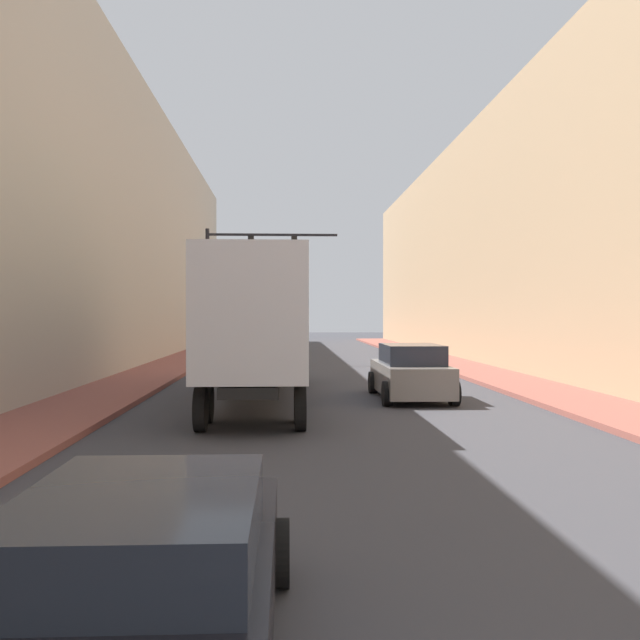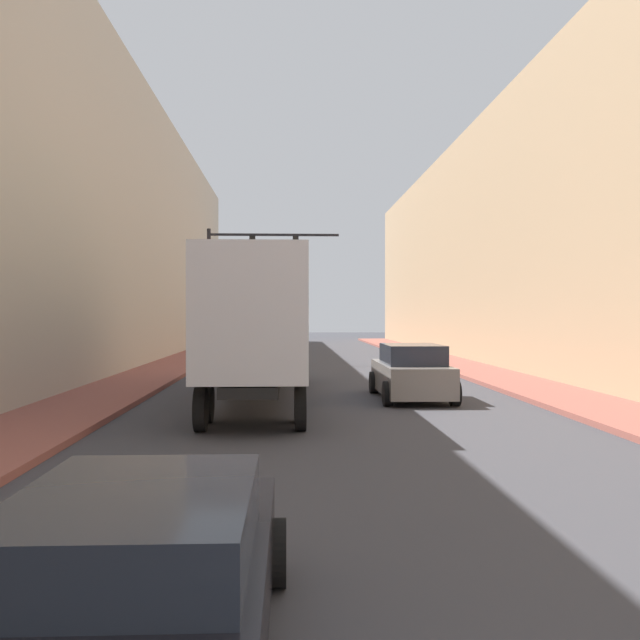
{
  "view_description": "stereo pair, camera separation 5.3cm",
  "coord_description": "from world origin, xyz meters",
  "px_view_note": "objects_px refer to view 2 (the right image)",
  "views": [
    {
      "loc": [
        -1.37,
        -0.74,
        2.56
      ],
      "look_at": [
        -0.65,
        14.65,
        2.44
      ],
      "focal_mm": 40.0,
      "sensor_mm": 36.0,
      "label": 1
    },
    {
      "loc": [
        -1.32,
        -0.74,
        2.56
      ],
      "look_at": [
        -0.65,
        14.65,
        2.44
      ],
      "focal_mm": 40.0,
      "sensor_mm": 36.0,
      "label": 2
    }
  ],
  "objects_px": {
    "semi_truck": "(261,322)",
    "sedan_car": "(142,581)",
    "traffic_signal_gantry": "(239,271)",
    "suv_car": "(411,373)"
  },
  "relations": [
    {
      "from": "traffic_signal_gantry",
      "to": "suv_car",
      "type": "bearing_deg",
      "value": -67.97
    },
    {
      "from": "semi_truck",
      "to": "suv_car",
      "type": "relative_size",
      "value": 2.98
    },
    {
      "from": "sedan_car",
      "to": "suv_car",
      "type": "relative_size",
      "value": 0.96
    },
    {
      "from": "semi_truck",
      "to": "suv_car",
      "type": "distance_m",
      "value": 4.79
    },
    {
      "from": "suv_car",
      "to": "traffic_signal_gantry",
      "type": "relative_size",
      "value": 0.66
    },
    {
      "from": "semi_truck",
      "to": "sedan_car",
      "type": "distance_m",
      "value": 16.04
    },
    {
      "from": "semi_truck",
      "to": "sedan_car",
      "type": "bearing_deg",
      "value": -90.79
    },
    {
      "from": "suv_car",
      "to": "semi_truck",
      "type": "bearing_deg",
      "value": -177.06
    },
    {
      "from": "semi_truck",
      "to": "suv_car",
      "type": "xyz_separation_m",
      "value": [
        4.53,
        0.23,
        -1.54
      ]
    },
    {
      "from": "traffic_signal_gantry",
      "to": "semi_truck",
      "type": "bearing_deg",
      "value": -83.7
    }
  ]
}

